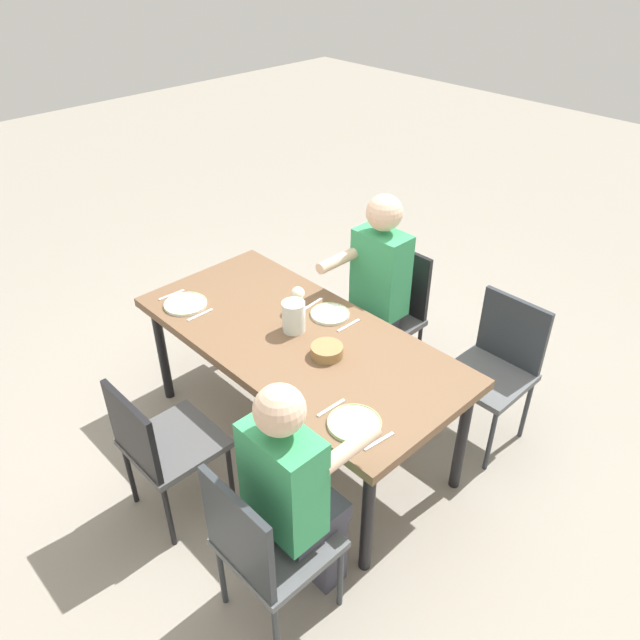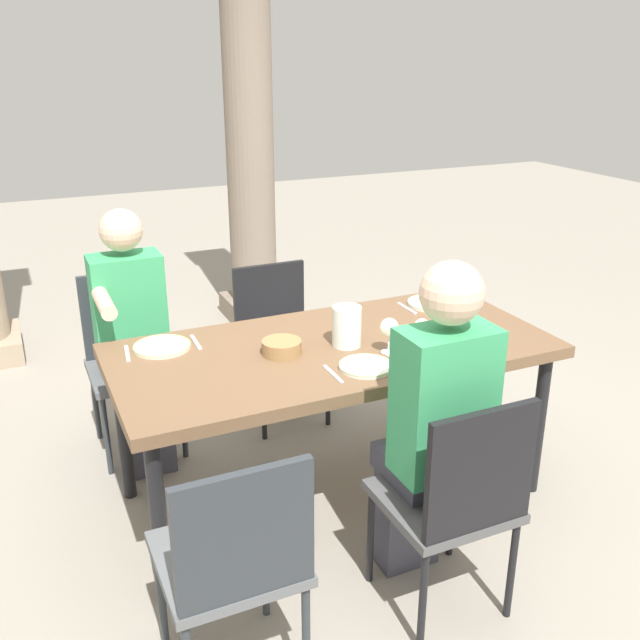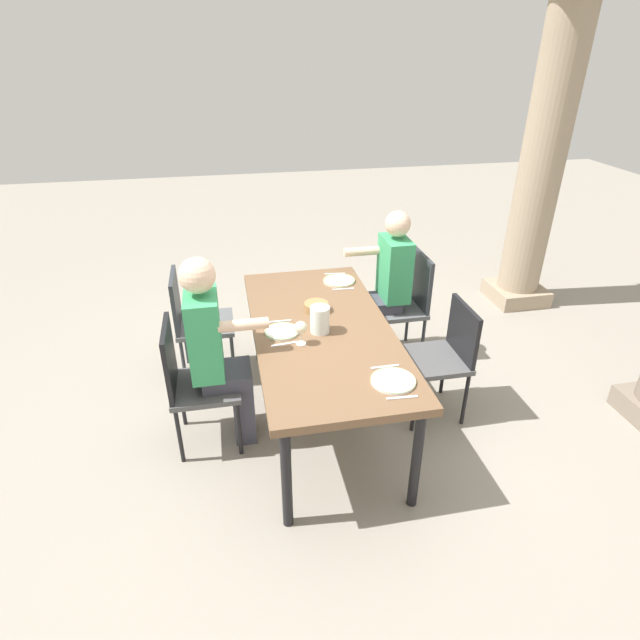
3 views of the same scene
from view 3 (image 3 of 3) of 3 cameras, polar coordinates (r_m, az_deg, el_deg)
name	(u,v)px [view 3 (image 3 of 3)]	position (r m, az deg, el deg)	size (l,w,h in m)	color
ground_plane	(322,417)	(3.83, 0.18, -10.79)	(16.00, 16.00, 0.00)	gray
dining_table	(322,335)	(3.43, 0.20, -1.73)	(1.93, 0.91, 0.76)	brown
chair_west_north	(406,300)	(4.37, 9.57, 2.26)	(0.44, 0.44, 0.92)	#5B5E61
chair_west_south	(194,318)	(4.13, -13.85, 0.21)	(0.44, 0.44, 0.90)	#5B5E61
chair_mid_north	(444,352)	(3.72, 13.66, -3.51)	(0.44, 0.44, 0.86)	#4F4F50
chair_mid_south	(192,378)	(3.43, -14.13, -6.32)	(0.44, 0.44, 0.91)	#4F4F50
diner_woman_green	(216,348)	(3.31, -11.52, -3.13)	(0.35, 0.50, 1.34)	#3F3F4C
diner_man_white	(386,283)	(4.24, 7.35, 4.13)	(0.35, 0.49, 1.29)	#3F3F4C
stone_column_near	(542,164)	(5.44, 23.49, 15.65)	(0.53, 0.53, 2.89)	tan
plate_0	(339,280)	(4.05, 2.14, 4.43)	(0.25, 0.25, 0.02)	silver
fork_0	(335,274)	(4.19, 1.68, 5.19)	(0.02, 0.17, 0.01)	silver
spoon_0	(343,289)	(3.92, 2.64, 3.47)	(0.02, 0.17, 0.01)	silver
plate_1	(282,331)	(3.34, -4.28, -1.28)	(0.23, 0.23, 0.02)	white
wine_glass_1	(301,328)	(3.16, -2.17, -0.90)	(0.08, 0.08, 0.16)	white
fork_1	(279,321)	(3.47, -4.60, -0.15)	(0.02, 0.17, 0.01)	silver
spoon_1	(285,344)	(3.22, -3.93, -2.68)	(0.02, 0.17, 0.01)	silver
plate_2	(393,381)	(2.90, 8.17, -6.70)	(0.25, 0.25, 0.02)	white
fork_2	(385,367)	(3.02, 7.27, -5.19)	(0.02, 0.17, 0.01)	silver
spoon_2	(402,398)	(2.79, 9.14, -8.54)	(0.02, 0.17, 0.01)	silver
water_pitcher	(320,321)	(3.31, -0.01, -0.09)	(0.13, 0.13, 0.18)	white
bread_basket	(316,307)	(3.59, -0.42, 1.48)	(0.17, 0.17, 0.06)	#9E7547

